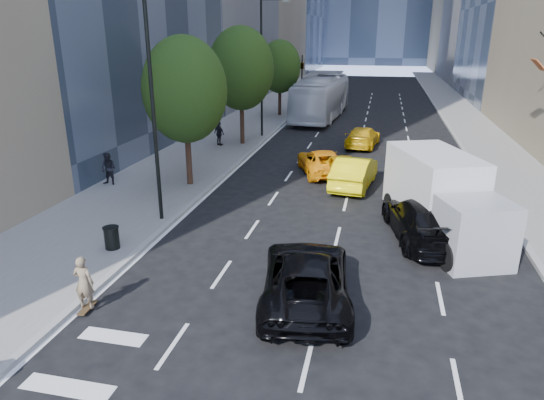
% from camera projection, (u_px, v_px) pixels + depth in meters
% --- Properties ---
extents(ground, '(160.00, 160.00, 0.00)m').
position_uv_depth(ground, '(295.00, 282.00, 15.71)').
color(ground, black).
rests_on(ground, ground).
extents(sidewalk_left, '(6.00, 120.00, 0.15)m').
position_uv_depth(sidewalk_left, '(256.00, 118.00, 45.20)').
color(sidewalk_left, slate).
rests_on(sidewalk_left, ground).
extents(sidewalk_right, '(4.00, 120.00, 0.15)m').
position_uv_depth(sidewalk_right, '(472.00, 126.00, 41.27)').
color(sidewalk_right, slate).
rests_on(sidewalk_right, ground).
extents(lamp_near, '(2.13, 0.22, 10.00)m').
position_uv_depth(lamp_near, '(155.00, 83.00, 18.80)').
color(lamp_near, black).
rests_on(lamp_near, sidewalk_left).
extents(lamp_far, '(2.13, 0.22, 10.00)m').
position_uv_depth(lamp_far, '(264.00, 59.00, 35.39)').
color(lamp_far, black).
rests_on(lamp_far, sidewalk_left).
extents(tree_near, '(4.20, 4.20, 7.46)m').
position_uv_depth(tree_near, '(185.00, 90.00, 23.87)').
color(tree_near, black).
rests_on(tree_near, sidewalk_left).
extents(tree_mid, '(4.50, 4.50, 7.99)m').
position_uv_depth(tree_mid, '(241.00, 69.00, 32.97)').
color(tree_mid, black).
rests_on(tree_mid, sidewalk_left).
extents(tree_far, '(3.90, 3.90, 6.92)m').
position_uv_depth(tree_far, '(280.00, 67.00, 45.18)').
color(tree_far, black).
rests_on(tree_far, sidewalk_left).
extents(traffic_signal, '(2.48, 0.53, 5.20)m').
position_uv_depth(traffic_signal, '(302.00, 66.00, 52.52)').
color(traffic_signal, black).
rests_on(traffic_signal, sidewalk_left).
extents(skateboarder, '(0.61, 0.43, 1.62)m').
position_uv_depth(skateboarder, '(84.00, 286.00, 13.84)').
color(skateboarder, '#78654B').
rests_on(skateboarder, ground).
extents(black_sedan_lincoln, '(3.28, 5.79, 1.53)m').
position_uv_depth(black_sedan_lincoln, '(306.00, 277.00, 14.43)').
color(black_sedan_lincoln, black).
rests_on(black_sedan_lincoln, ground).
extents(black_sedan_mercedes, '(3.36, 5.96, 1.63)m').
position_uv_depth(black_sedan_mercedes, '(423.00, 219.00, 18.74)').
color(black_sedan_mercedes, black).
rests_on(black_sedan_mercedes, ground).
extents(taxi_a, '(3.22, 4.91, 1.55)m').
position_uv_depth(taxi_a, '(342.00, 168.00, 25.95)').
color(taxi_a, '#E6A70C').
rests_on(taxi_a, ground).
extents(taxi_b, '(2.34, 5.10, 1.62)m').
position_uv_depth(taxi_b, '(354.00, 172.00, 25.15)').
color(taxi_b, '#FFE80D').
rests_on(taxi_b, ground).
extents(taxi_c, '(3.76, 5.35, 1.36)m').
position_uv_depth(taxi_c, '(322.00, 162.00, 27.62)').
color(taxi_c, '#FF9D0D').
rests_on(taxi_c, ground).
extents(taxi_d, '(2.53, 5.00, 1.39)m').
position_uv_depth(taxi_d, '(363.00, 137.00, 34.13)').
color(taxi_d, '#ECB50C').
rests_on(taxi_d, ground).
extents(city_bus, '(3.99, 13.75, 3.78)m').
position_uv_depth(city_bus, '(321.00, 98.00, 45.17)').
color(city_bus, white).
rests_on(city_bus, ground).
extents(box_truck, '(4.54, 7.04, 3.17)m').
position_uv_depth(box_truck, '(442.00, 197.00, 18.81)').
color(box_truck, silver).
rests_on(box_truck, ground).
extents(pedestrian_a, '(0.85, 0.68, 1.68)m').
position_uv_depth(pedestrian_a, '(109.00, 169.00, 25.01)').
color(pedestrian_a, black).
rests_on(pedestrian_a, sidewalk_left).
extents(pedestrian_b, '(1.05, 0.88, 1.68)m').
position_uv_depth(pedestrian_b, '(219.00, 133.00, 33.75)').
color(pedestrian_b, black).
rests_on(pedestrian_b, sidewalk_left).
extents(trash_can, '(0.53, 0.53, 0.80)m').
position_uv_depth(trash_can, '(112.00, 238.00, 17.70)').
color(trash_can, black).
rests_on(trash_can, sidewalk_left).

